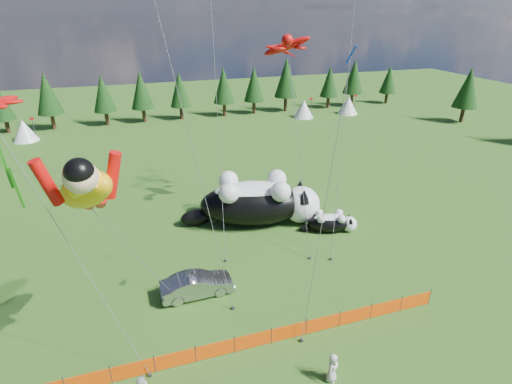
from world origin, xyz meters
TOP-DOWN VIEW (x-y plane):
  - ground at (0.00, 0.00)m, footprint 160.00×160.00m
  - safety_fence at (0.00, -3.00)m, footprint 22.06×0.06m
  - tree_line at (0.00, 45.00)m, footprint 90.00×4.00m
  - festival_tents at (11.00, 40.00)m, footprint 50.00×3.20m
  - cat_large at (4.46, 9.61)m, footprint 11.23×5.89m
  - cat_small at (9.51, 6.55)m, footprint 4.45×2.54m
  - car at (-1.99, 2.12)m, footprint 4.48×1.68m
  - spectator_e at (2.96, -6.03)m, footprint 0.90×0.88m
  - superhero_kite at (-6.80, -0.94)m, footprint 6.84×6.79m
  - gecko_kite at (7.25, 11.60)m, footprint 5.93×11.12m
  - diamond_kite_a at (-2.69, 4.46)m, footprint 3.18×4.92m
  - diamond_kite_c at (4.31, -2.65)m, footprint 2.22×1.35m

SIDE VIEW (x-z plane):
  - ground at x=0.00m, z-range 0.00..0.00m
  - safety_fence at x=0.00m, z-range -0.05..1.05m
  - car at x=-1.99m, z-range 0.00..1.46m
  - cat_small at x=9.51m, z-range -0.04..1.60m
  - spectator_e at x=2.96m, z-range 0.00..1.57m
  - festival_tents at x=11.00m, z-range 0.00..2.80m
  - cat_large at x=4.46m, z-range -0.10..4.00m
  - tree_line at x=0.00m, z-range 0.00..8.00m
  - superhero_kite at x=-6.80m, z-range 3.14..15.16m
  - gecko_kite at x=7.25m, z-range 5.67..21.33m
  - diamond_kite_c at x=4.31m, z-range 6.19..21.39m
  - diamond_kite_a at x=-2.69m, z-range 7.31..25.68m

